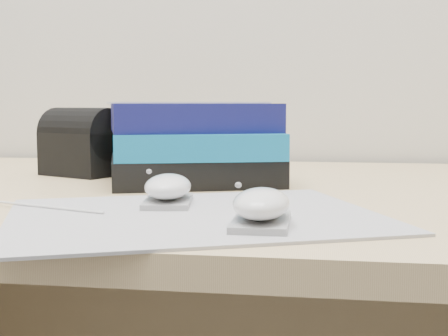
# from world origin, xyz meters

# --- Properties ---
(desk) EXTENTS (1.60, 0.80, 0.73)m
(desk) POSITION_xyz_m (0.00, 1.64, 0.50)
(desk) COLOR tan
(desk) RESTS_ON ground
(mousepad) EXTENTS (0.46, 0.42, 0.00)m
(mousepad) POSITION_xyz_m (-0.13, 1.34, 0.73)
(mousepad) COLOR gray
(mousepad) RESTS_ON desk
(mouse_rear) EXTENTS (0.07, 0.10, 0.04)m
(mouse_rear) POSITION_xyz_m (-0.17, 1.40, 0.75)
(mouse_rear) COLOR #98989A
(mouse_rear) RESTS_ON mousepad
(mouse_front) EXTENTS (0.05, 0.10, 0.04)m
(mouse_front) POSITION_xyz_m (-0.05, 1.29, 0.75)
(mouse_front) COLOR #949496
(mouse_front) RESTS_ON mousepad
(usb_cable) EXTENTS (0.20, 0.07, 0.00)m
(usb_cable) POSITION_xyz_m (-0.32, 1.36, 0.73)
(usb_cable) COLOR silver
(usb_cable) RESTS_ON mousepad
(book_stack) EXTENTS (0.29, 0.26, 0.12)m
(book_stack) POSITION_xyz_m (-0.18, 1.62, 0.79)
(book_stack) COLOR black
(book_stack) RESTS_ON desk
(pouch) EXTENTS (0.15, 0.13, 0.11)m
(pouch) POSITION_xyz_m (-0.38, 1.69, 0.78)
(pouch) COLOR black
(pouch) RESTS_ON desk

